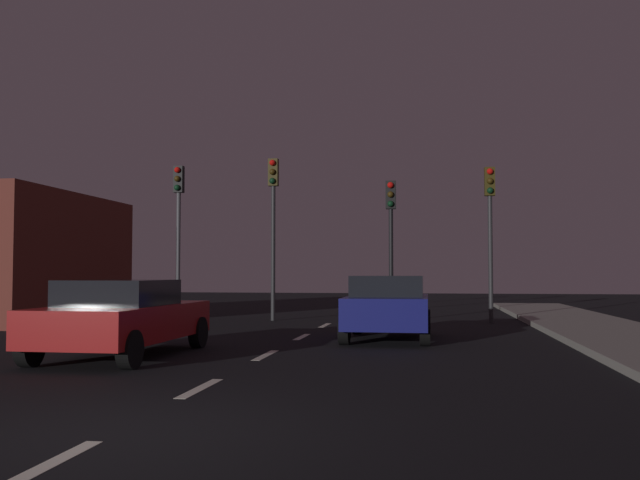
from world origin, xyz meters
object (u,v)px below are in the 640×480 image
at_px(traffic_signal_far_left, 178,212).
at_px(traffic_signal_center_right, 391,222).
at_px(traffic_signal_far_right, 490,213).
at_px(car_stopped_ahead, 388,307).
at_px(traffic_signal_center_left, 273,208).
at_px(car_adjacent_lane, 123,317).

distance_m(traffic_signal_far_left, traffic_signal_center_right, 7.14).
xyz_separation_m(traffic_signal_far_right, car_stopped_ahead, (-2.86, -5.89, -2.65)).
distance_m(traffic_signal_center_left, traffic_signal_center_right, 3.90).
distance_m(traffic_signal_far_left, car_adjacent_lane, 10.74).
bearing_deg(traffic_signal_far_right, car_stopped_ahead, -115.95).
distance_m(traffic_signal_far_left, traffic_signal_center_left, 3.27).
bearing_deg(traffic_signal_center_left, car_stopped_ahead, -55.13).
xyz_separation_m(traffic_signal_far_left, car_stopped_ahead, (7.37, -5.89, -2.84)).
relative_size(traffic_signal_far_left, traffic_signal_center_right, 1.14).
height_order(traffic_signal_far_left, traffic_signal_far_right, traffic_signal_far_left).
relative_size(traffic_signal_far_right, car_adjacent_lane, 1.10).
bearing_deg(traffic_signal_far_left, traffic_signal_center_right, -0.01).
height_order(traffic_signal_center_right, car_adjacent_lane, traffic_signal_center_right).
relative_size(traffic_signal_center_left, car_stopped_ahead, 1.39).
height_order(traffic_signal_far_right, car_adjacent_lane, traffic_signal_far_right).
height_order(car_stopped_ahead, car_adjacent_lane, car_stopped_ahead).
relative_size(traffic_signal_center_right, car_stopped_ahead, 1.17).
xyz_separation_m(traffic_signal_far_right, car_adjacent_lane, (-7.56, -10.00, -2.68)).
relative_size(car_stopped_ahead, car_adjacent_lane, 0.87).
xyz_separation_m(traffic_signal_far_left, traffic_signal_center_right, (7.13, -0.00, -0.42)).
bearing_deg(car_adjacent_lane, traffic_signal_center_left, 86.58).
distance_m(traffic_signal_far_right, car_adjacent_lane, 12.82).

